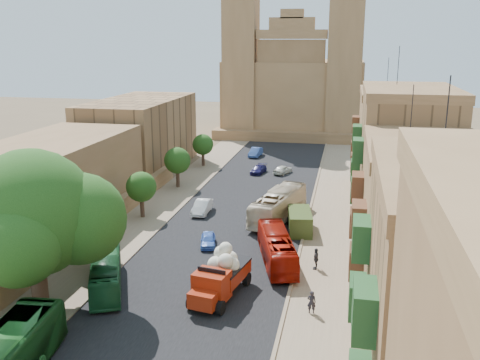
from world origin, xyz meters
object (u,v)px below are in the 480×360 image
at_px(street_tree_b, 141,187).
at_px(car_white_a, 202,207).
at_px(bus_cream_east, 279,205).
at_px(car_white_b, 283,170).
at_px(street_tree_d, 203,145).
at_px(pedestrian_a, 312,302).
at_px(pedestrian_c, 316,259).
at_px(street_tree_c, 177,161).
at_px(red_truck, 220,275).
at_px(ficus_tree, 34,217).
at_px(olive_pickup, 300,221).
at_px(street_tree_a, 86,220).
at_px(bus_red_east, 277,248).
at_px(car_blue_b, 256,152).
at_px(bus_green_north, 106,272).
at_px(car_blue_a, 208,240).
at_px(car_dkblue, 258,170).
at_px(church, 294,85).
at_px(car_cream, 290,204).

bearing_deg(street_tree_b, car_white_a, 22.92).
bearing_deg(bus_cream_east, car_white_b, -71.44).
distance_m(street_tree_d, bus_cream_east, 26.11).
relative_size(pedestrian_a, pedestrian_c, 0.91).
distance_m(car_white_b, pedestrian_c, 31.75).
xyz_separation_m(street_tree_c, red_truck, (12.16, -27.79, -1.72)).
distance_m(ficus_tree, street_tree_c, 32.16).
height_order(ficus_tree, olive_pickup, ficus_tree).
height_order(street_tree_a, red_truck, street_tree_a).
bearing_deg(bus_red_east, ficus_tree, 20.93).
height_order(street_tree_a, car_blue_b, street_tree_a).
bearing_deg(olive_pickup, bus_green_north, -130.85).
bearing_deg(car_blue_a, bus_cream_east, 44.92).
height_order(street_tree_c, car_white_b, street_tree_c).
xyz_separation_m(car_white_a, pedestrian_c, (12.82, -12.08, 0.20)).
height_order(bus_cream_east, car_dkblue, bus_cream_east).
distance_m(church, bus_green_north, 71.46).
bearing_deg(bus_cream_east, red_truck, 96.85).
bearing_deg(car_white_a, bus_red_east, -51.60).
distance_m(street_tree_c, bus_cream_east, 17.30).
relative_size(street_tree_a, car_white_a, 1.32).
xyz_separation_m(street_tree_b, car_cream, (14.84, 5.28, -2.54)).
bearing_deg(car_white_a, street_tree_b, -158.45).
xyz_separation_m(bus_red_east, car_white_a, (-9.55, 11.47, -0.60)).
height_order(bus_red_east, car_blue_b, bus_red_east).
bearing_deg(church, car_white_b, -86.42).
relative_size(bus_red_east, car_white_a, 2.19).
bearing_deg(car_blue_a, car_blue_b, 79.88).
bearing_deg(olive_pickup, pedestrian_a, -81.84).
bearing_deg(pedestrian_a, street_tree_d, -66.74).
height_order(bus_red_east, car_cream, bus_red_east).
xyz_separation_m(car_blue_b, pedestrian_c, (12.16, -41.49, 0.20)).
xyz_separation_m(bus_red_east, car_blue_a, (-6.54, 2.53, -0.73)).
bearing_deg(car_blue_a, car_white_a, 94.98).
bearing_deg(car_white_b, car_cream, 121.45).
relative_size(car_cream, car_white_b, 1.42).
height_order(street_tree_d, olive_pickup, street_tree_d).
height_order(red_truck, car_white_a, red_truck).
relative_size(car_cream, pedestrian_c, 2.81).
bearing_deg(car_white_a, bus_green_north, -98.41).
distance_m(street_tree_c, car_cream, 16.52).
bearing_deg(car_white_b, car_blue_a, 105.04).
bearing_deg(car_white_b, street_tree_a, 91.86).
bearing_deg(street_tree_d, bus_cream_east, -57.43).
height_order(car_blue_b, pedestrian_a, pedestrian_a).
height_order(street_tree_c, street_tree_d, street_tree_c).
relative_size(street_tree_a, car_blue_a, 1.69).
relative_size(street_tree_b, car_blue_b, 1.15).
relative_size(car_blue_a, car_dkblue, 0.89).
xyz_separation_m(bus_green_north, bus_cream_east, (10.53, 18.11, 0.28)).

